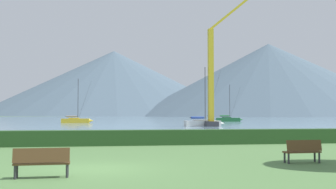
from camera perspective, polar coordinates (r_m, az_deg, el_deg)
ground_plane at (r=15.22m, az=-10.05°, el=-10.31°), size 1000.00×1000.00×0.00m
harbor_water at (r=152.10m, az=-8.99°, el=-3.42°), size 320.00×246.00×0.00m
hedge_line at (r=26.13m, az=-9.54°, el=-6.04°), size 80.00×1.20×0.97m
sailboat_slip_0 at (r=104.50m, az=8.48°, el=-3.46°), size 6.98×2.74×9.40m
sailboat_slip_1 at (r=64.73m, az=4.93°, el=-3.99°), size 6.54×2.06×9.47m
sailboat_slip_3 at (r=89.98m, az=-12.84°, el=-3.55°), size 6.85×2.20×9.62m
park_bench_near_path at (r=13.49m, az=-17.35°, el=-8.93°), size 1.74×0.54×0.95m
park_bench_under_tree at (r=17.58m, az=18.44°, el=-7.45°), size 1.56×0.57×0.95m
dock_crane at (r=64.12m, az=6.34°, el=1.99°), size 8.51×2.00×21.63m
distant_hill_west_ridge at (r=402.54m, az=-7.65°, el=1.59°), size 255.72×255.72×63.77m
distant_hill_central_peak at (r=341.75m, az=14.00°, el=2.03°), size 226.47×226.47×59.37m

